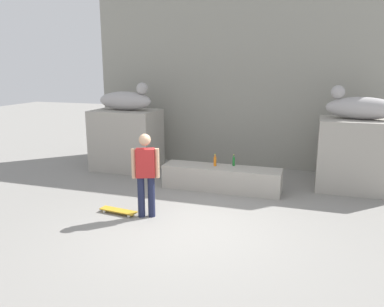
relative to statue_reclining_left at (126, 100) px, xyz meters
name	(u,v)px	position (x,y,z in m)	size (l,w,h in m)	color
ground_plane	(191,228)	(3.02, -3.40, -1.99)	(40.00, 40.00, 0.00)	gray
facade_wall	(245,76)	(3.02, 1.66, 0.63)	(9.05, 0.60, 5.24)	gray
pedestal_left	(127,140)	(-0.04, 0.00, -1.14)	(1.81, 1.26, 1.71)	#A39E93
pedestal_right	(357,155)	(6.08, 0.00, -1.14)	(1.81, 1.26, 1.71)	#A39E93
statue_reclining_left	(126,100)	(0.00, 0.00, 0.00)	(1.62, 0.63, 0.78)	#A9A6A5
statue_reclining_right	(360,107)	(6.04, 0.01, 0.00)	(1.65, 0.71, 0.78)	#A9A6A5
ledge_block	(221,178)	(3.02, -1.04, -1.71)	(2.83, 0.66, 0.57)	#A39E93
skater	(146,172)	(2.01, -3.14, -1.07)	(0.51, 0.32, 1.67)	#1E233F
skateboard	(118,211)	(1.40, -3.19, -1.93)	(0.82, 0.30, 0.08)	gold
bottle_green	(234,161)	(3.27, -0.84, -1.31)	(0.06, 0.06, 0.28)	#1E722D
bottle_orange	(215,161)	(2.84, -0.99, -1.30)	(0.07, 0.07, 0.29)	orange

